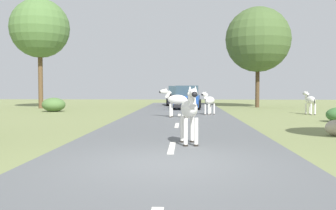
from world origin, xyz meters
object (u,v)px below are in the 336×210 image
zebra_2 (176,100)px  rock_1 (336,128)px  zebra_3 (209,101)px  tree_0 (40,29)px  zebra_1 (310,100)px  zebra_0 (190,110)px  car_1 (178,96)px  tree_2 (258,40)px  car_0 (187,98)px  bush_1 (54,105)px

zebra_2 → rock_1: size_ratio=2.25×
zebra_3 → tree_0: tree_0 is taller
zebra_1 → zebra_2: size_ratio=0.95×
zebra_0 → car_1: car_1 is taller
zebra_1 → zebra_3: zebra_1 is taller
zebra_1 → tree_0: size_ratio=0.18×
zebra_3 → tree_2: bearing=-82.2°
car_1 → rock_1: bearing=-76.8°
zebra_2 → zebra_3: 2.78m
zebra_0 → zebra_2: size_ratio=1.07×
zebra_2 → car_1: 14.08m
zebra_2 → zebra_3: (1.90, 2.03, -0.11)m
zebra_3 → tree_0: 15.77m
car_1 → zebra_1: bearing=-54.8°
zebra_2 → tree_0: tree_0 is taller
car_1 → tree_0: (-10.77, -4.67, 5.43)m
zebra_3 → tree_2: tree_2 is taller
tree_2 → rock_1: (-0.86, -18.79, -5.31)m
zebra_2 → rock_1: (5.61, -7.21, -0.71)m
car_0 → tree_2: (5.80, 3.06, 4.74)m
car_0 → tree_0: tree_0 is taller
zebra_0 → tree_0: size_ratio=0.20×
car_1 → bush_1: 12.10m
tree_0 → bush_1: bearing=-59.0°
zebra_0 → car_0: 18.31m
zebra_1 → car_1: size_ratio=0.35×
tree_2 → rock_1: 19.54m
zebra_2 → car_0: bearing=12.2°
car_1 → rock_1: 22.07m
zebra_0 → tree_2: 22.61m
zebra_3 → zebra_1: bearing=-135.8°
zebra_0 → zebra_2: 9.80m
zebra_2 → zebra_1: bearing=-51.7°
zebra_1 → car_0: size_ratio=0.34×
zebra_1 → zebra_2: (-8.07, -3.20, 0.12)m
tree_2 → zebra_2: bearing=-119.2°
car_1 → tree_0: size_ratio=0.51×
zebra_2 → car_1: size_ratio=0.37×
zebra_3 → bush_1: zebra_3 is taller
car_0 → car_1: size_ratio=1.01×
car_0 → zebra_1: bearing=147.7°
zebra_1 → tree_0: (-19.02, 6.21, 5.42)m
zebra_1 → rock_1: size_ratio=2.13×
car_0 → rock_1: bearing=110.9°
car_1 → rock_1: (5.79, -21.29, -0.58)m
tree_2 → car_1: bearing=159.4°
zebra_0 → bush_1: 17.59m
zebra_0 → rock_1: size_ratio=2.41×
zebra_3 → tree_2: 11.59m
car_1 → tree_0: tree_0 is taller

